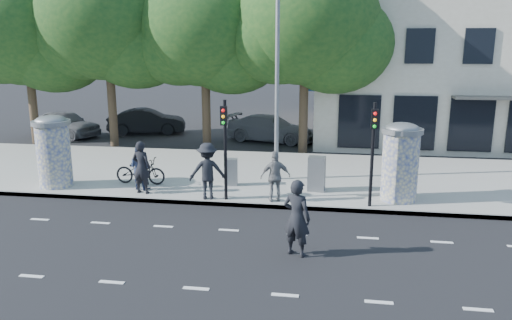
% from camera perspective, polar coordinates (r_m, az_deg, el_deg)
% --- Properties ---
extents(ground, '(120.00, 120.00, 0.00)m').
position_cam_1_polar(ground, '(13.53, -4.35, -10.15)').
color(ground, black).
rests_on(ground, ground).
extents(sidewalk, '(40.00, 8.00, 0.15)m').
position_cam_1_polar(sidewalk, '(20.48, 0.34, -1.68)').
color(sidewalk, gray).
rests_on(sidewalk, ground).
extents(curb, '(40.00, 0.10, 0.16)m').
position_cam_1_polar(curb, '(16.75, -1.63, -5.14)').
color(curb, slate).
rests_on(curb, ground).
extents(lane_dash_near, '(32.00, 0.12, 0.01)m').
position_cam_1_polar(lane_dash_near, '(11.61, -6.86, -14.39)').
color(lane_dash_near, silver).
rests_on(lane_dash_near, ground).
extents(lane_dash_far, '(32.00, 0.12, 0.01)m').
position_cam_1_polar(lane_dash_far, '(14.79, -3.13, -8.01)').
color(lane_dash_far, silver).
rests_on(lane_dash_far, ground).
extents(ad_column_left, '(1.36, 1.36, 2.65)m').
position_cam_1_polar(ad_column_left, '(19.77, -22.14, 1.13)').
color(ad_column_left, beige).
rests_on(ad_column_left, sidewalk).
extents(ad_column_right, '(1.36, 1.36, 2.65)m').
position_cam_1_polar(ad_column_right, '(17.37, 16.18, 0.01)').
color(ad_column_right, beige).
rests_on(ad_column_right, sidewalk).
extents(traffic_pole_near, '(0.22, 0.31, 3.40)m').
position_cam_1_polar(traffic_pole_near, '(16.55, -3.58, 2.33)').
color(traffic_pole_near, black).
rests_on(traffic_pole_near, sidewalk).
extents(traffic_pole_far, '(0.22, 0.31, 3.40)m').
position_cam_1_polar(traffic_pole_far, '(16.23, 13.23, 1.78)').
color(traffic_pole_far, black).
rests_on(traffic_pole_far, sidewalk).
extents(street_lamp, '(0.25, 0.93, 8.00)m').
position_cam_1_polar(street_lamp, '(18.83, 2.43, 11.53)').
color(street_lamp, slate).
rests_on(street_lamp, sidewalk).
extents(tree_far_left, '(7.20, 7.20, 9.26)m').
position_cam_1_polar(tree_far_left, '(29.26, -24.91, 13.72)').
color(tree_far_left, '#38281C').
rests_on(tree_far_left, ground).
extents(tree_mid_left, '(7.20, 7.20, 9.57)m').
position_cam_1_polar(tree_mid_left, '(27.10, -16.72, 15.16)').
color(tree_mid_left, '#38281C').
rests_on(tree_mid_left, ground).
extents(tree_near_left, '(6.80, 6.80, 8.97)m').
position_cam_1_polar(tree_near_left, '(25.59, -5.93, 14.79)').
color(tree_near_left, '#38281C').
rests_on(tree_near_left, ground).
extents(tree_center, '(7.00, 7.00, 9.30)m').
position_cam_1_polar(tree_center, '(24.43, 5.67, 15.46)').
color(tree_center, '#38281C').
rests_on(tree_center, ground).
extents(building, '(20.30, 15.85, 12.00)m').
position_cam_1_polar(building, '(33.35, 25.28, 13.16)').
color(building, '#B3AB96').
rests_on(building, ground).
extents(ped_b, '(0.75, 0.55, 1.88)m').
position_cam_1_polar(ped_b, '(17.99, -12.95, -0.81)').
color(ped_b, black).
rests_on(ped_b, sidewalk).
extents(ped_c, '(0.92, 0.80, 1.62)m').
position_cam_1_polar(ped_c, '(18.55, -13.13, -0.82)').
color(ped_c, '#1A2543').
rests_on(ped_c, sidewalk).
extents(ped_d, '(1.38, 0.97, 1.94)m').
position_cam_1_polar(ped_d, '(16.99, -5.55, -1.25)').
color(ped_d, black).
rests_on(ped_d, sidewalk).
extents(ped_e, '(1.13, 0.83, 1.73)m').
position_cam_1_polar(ped_e, '(16.64, 2.23, -1.90)').
color(ped_e, slate).
rests_on(ped_e, sidewalk).
extents(man_road, '(0.87, 0.73, 2.03)m').
position_cam_1_polar(man_road, '(12.84, 4.68, -6.60)').
color(man_road, black).
rests_on(man_road, ground).
extents(bicycle, '(0.71, 1.94, 1.01)m').
position_cam_1_polar(bicycle, '(19.27, -13.07, -1.22)').
color(bicycle, black).
rests_on(bicycle, sidewalk).
extents(cabinet_left, '(0.53, 0.42, 1.01)m').
position_cam_1_polar(cabinet_left, '(18.64, -2.87, -1.37)').
color(cabinet_left, slate).
rests_on(cabinet_left, sidewalk).
extents(cabinet_right, '(0.64, 0.50, 1.26)m').
position_cam_1_polar(cabinet_right, '(18.02, 6.94, -1.57)').
color(cabinet_right, slate).
rests_on(cabinet_right, sidewalk).
extents(car_left, '(3.17, 4.77, 1.51)m').
position_cam_1_polar(car_left, '(31.14, -20.96, 3.91)').
color(car_left, '#4F5156').
rests_on(car_left, ground).
extents(car_mid, '(2.62, 4.76, 1.49)m').
position_cam_1_polar(car_mid, '(30.72, -12.37, 4.35)').
color(car_mid, black).
rests_on(car_mid, ground).
extents(car_right, '(3.26, 5.30, 1.43)m').
position_cam_1_polar(car_right, '(27.71, 1.65, 3.64)').
color(car_right, slate).
rests_on(car_right, ground).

